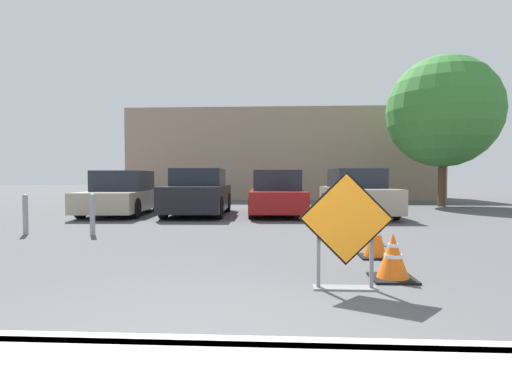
% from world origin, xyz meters
% --- Properties ---
extents(ground_plane, '(96.00, 96.00, 0.00)m').
position_xyz_m(ground_plane, '(0.00, 10.00, 0.00)').
color(ground_plane, '#4C4C4F').
extents(curb_lip, '(30.02, 0.20, 0.14)m').
position_xyz_m(curb_lip, '(0.00, 0.00, 0.07)').
color(curb_lip, '#ADAAA3').
rests_on(curb_lip, ground_plane).
extents(road_closed_sign, '(1.06, 0.20, 1.34)m').
position_xyz_m(road_closed_sign, '(1.32, 1.80, 0.70)').
color(road_closed_sign, black).
rests_on(road_closed_sign, ground_plane).
extents(traffic_cone_nearest, '(0.53, 0.53, 0.58)m').
position_xyz_m(traffic_cone_nearest, '(1.98, 2.29, 0.28)').
color(traffic_cone_nearest, black).
rests_on(traffic_cone_nearest, ground_plane).
extents(traffic_cone_second, '(0.46, 0.46, 0.78)m').
position_xyz_m(traffic_cone_second, '(2.09, 3.65, 0.38)').
color(traffic_cone_second, black).
rests_on(traffic_cone_second, ground_plane).
extents(traffic_cone_third, '(0.49, 0.49, 0.73)m').
position_xyz_m(traffic_cone_third, '(2.30, 5.12, 0.36)').
color(traffic_cone_third, black).
rests_on(traffic_cone_third, ground_plane).
extents(traffic_cone_fourth, '(0.48, 0.48, 0.77)m').
position_xyz_m(traffic_cone_fourth, '(2.47, 6.56, 0.37)').
color(traffic_cone_fourth, black).
rests_on(traffic_cone_fourth, ground_plane).
extents(traffic_cone_fifth, '(0.45, 0.45, 0.73)m').
position_xyz_m(traffic_cone_fifth, '(2.65, 7.85, 0.35)').
color(traffic_cone_fifth, black).
rests_on(traffic_cone_fifth, ground_plane).
extents(parked_car_nearest, '(2.09, 4.57, 1.49)m').
position_xyz_m(parked_car_nearest, '(-4.74, 10.65, 0.67)').
color(parked_car_nearest, '#A39984').
rests_on(parked_car_nearest, ground_plane).
extents(parked_car_second, '(2.00, 4.10, 1.55)m').
position_xyz_m(parked_car_second, '(-2.11, 10.51, 0.72)').
color(parked_car_second, black).
rests_on(parked_car_second, ground_plane).
extents(parked_car_third, '(1.92, 4.17, 1.50)m').
position_xyz_m(parked_car_third, '(0.52, 10.74, 0.68)').
color(parked_car_third, maroon).
rests_on(parked_car_third, ground_plane).
extents(parked_car_fourth, '(1.96, 4.64, 1.55)m').
position_xyz_m(parked_car_fourth, '(3.16, 10.69, 0.71)').
color(parked_car_fourth, '#A39984').
rests_on(parked_car_fourth, ground_plane).
extents(bollard_nearest, '(0.12, 0.12, 0.91)m').
position_xyz_m(bollard_nearest, '(-3.51, 5.80, 0.48)').
color(bollard_nearest, gray).
rests_on(bollard_nearest, ground_plane).
extents(bollard_second, '(0.12, 0.12, 0.90)m').
position_xyz_m(bollard_second, '(-5.03, 5.80, 0.48)').
color(bollard_second, gray).
rests_on(bollard_second, ground_plane).
extents(building_facade_backdrop, '(17.63, 5.00, 5.12)m').
position_xyz_m(building_facade_backdrop, '(0.82, 21.68, 2.56)').
color(building_facade_backdrop, gray).
rests_on(building_facade_backdrop, ground_plane).
extents(street_tree_behind_lot, '(4.76, 4.76, 6.46)m').
position_xyz_m(street_tree_behind_lot, '(7.66, 14.97, 4.08)').
color(street_tree_behind_lot, '#513823').
rests_on(street_tree_behind_lot, ground_plane).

